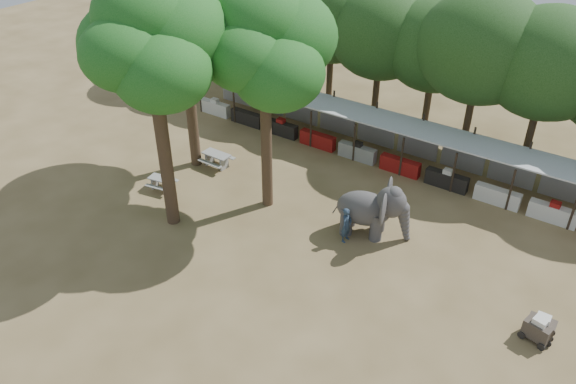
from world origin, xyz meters
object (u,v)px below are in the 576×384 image
Objects in this scene: elephant at (373,209)px; cart_back at (538,330)px; picnic_table_near at (162,182)px; picnic_table_far at (217,158)px; handler at (346,225)px; yard_tree_back at (264,45)px; yard_tree_center at (151,42)px; cart_front at (541,326)px; yard_tree_left at (183,25)px.

cart_back is (8.48, -2.49, -0.89)m from elephant.
picnic_table_far is at bearing 66.12° from picnic_table_near.
handler is 10.79m from picnic_table_near.
yard_tree_back reaches higher than picnic_table_near.
yard_tree_center is 10.65× the size of cart_front.
elephant is 2.38× the size of picnic_table_near.
yard_tree_left is 6.09m from yard_tree_back.
yard_tree_back is 6.20× the size of handler.
handler is at bearing 22.68° from yard_tree_center.
cart_back is at bearing 6.95° from yard_tree_center.
picnic_table_near is at bearing 101.46° from handler.
handler is (5.12, -0.61, -7.63)m from yard_tree_back.
yard_tree_back reaches higher than handler.
cart_back is (14.34, -1.89, -8.00)m from yard_tree_back.
elephant is at bearing 3.96° from picnic_table_near.
handler is 9.34m from cart_front.
picnic_table_far is 1.49× the size of cart_front.
yard_tree_center reaches higher than handler.
picnic_table_near is at bearing -102.97° from picnic_table_far.
yard_tree_left is 21.95m from cart_front.
cart_front is at bearing -6.54° from yard_tree_back.
handler is at bearing -8.22° from yard_tree_left.
cart_back is at bearing -9.24° from picnic_table_near.
yard_tree_back is 10.05× the size of cart_front.
picnic_table_near is at bearing 146.58° from yard_tree_center.
yard_tree_center reaches higher than picnic_table_near.
yard_tree_center is (3.00, -5.00, 1.01)m from yard_tree_left.
picnic_table_far is at bearing 81.26° from handler.
cart_back is (9.22, -1.28, -0.38)m from handler.
yard_tree_center is 12.66m from elephant.
yard_tree_back is at bearing 12.46° from picnic_table_near.
cart_front is 0.90× the size of cart_back.
picnic_table_far reaches higher than picnic_table_near.
elephant reaches higher than handler.
handler is at bearing -175.08° from cart_back.
elephant is at bearing 27.45° from yard_tree_center.
cart_back is at bearing -104.33° from cart_front.
picnic_table_near is 0.96× the size of picnic_table_far.
yard_tree_left reaches higher than cart_front.
elephant is at bearing -3.34° from picnic_table_far.
cart_front is at bearing -8.56° from picnic_table_near.
yard_tree_back is 9.34m from picnic_table_far.
yard_tree_left reaches higher than picnic_table_near.
handler reaches higher than cart_back.
cart_back is (19.00, -3.17, -0.01)m from picnic_table_far.
picnic_table_near is (-2.51, 1.66, -8.75)m from yard_tree_center.
cart_back is (-0.06, -0.24, 0.00)m from cart_front.
cart_front is at bearing -31.03° from elephant.
handler is (11.12, -1.61, -7.28)m from yard_tree_left.
picnic_table_far is at bearing 160.06° from elephant.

